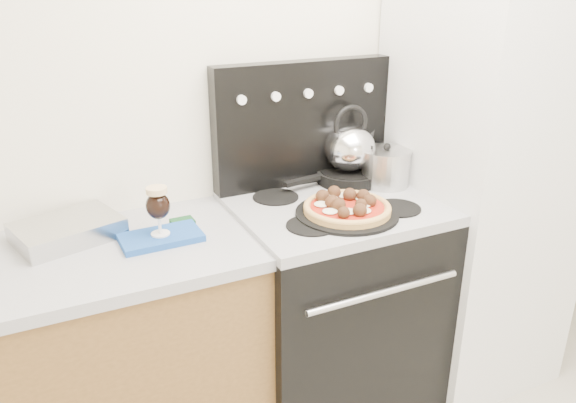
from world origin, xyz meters
TOP-DOWN VIEW (x-y plane):
  - room_shell at (0.00, 0.29)m, footprint 3.52×3.01m
  - base_cabinet at (-1.02, 1.20)m, footprint 1.45×0.60m
  - countertop at (-1.02, 1.20)m, footprint 1.48×0.63m
  - stove_body at (0.08, 1.18)m, footprint 0.76×0.65m
  - cooktop at (0.08, 1.18)m, footprint 0.76×0.65m
  - backguard at (0.08, 1.45)m, footprint 0.76×0.08m
  - fridge at (0.78, 1.15)m, footprint 0.64×0.68m
  - foil_sheet at (-0.87, 1.33)m, footprint 0.38×0.32m
  - oven_mitt at (-0.59, 1.18)m, footprint 0.27×0.16m
  - beer_glass at (-0.59, 1.18)m, footprint 0.10×0.10m
  - pizza_pan at (0.06, 1.06)m, footprint 0.44×0.44m
  - pizza at (0.06, 1.06)m, footprint 0.38×0.38m
  - skillet at (0.25, 1.36)m, footprint 0.31×0.31m
  - tea_kettle at (0.25, 1.36)m, footprint 0.25×0.25m
  - stock_pot at (0.37, 1.26)m, footprint 0.21×0.21m

SIDE VIEW (x-z plane):
  - base_cabinet at x=-1.02m, z-range 0.00..0.86m
  - stove_body at x=0.08m, z-range 0.00..0.88m
  - countertop at x=-1.02m, z-range 0.86..0.90m
  - cooktop at x=0.08m, z-range 0.88..0.92m
  - oven_mitt at x=-0.59m, z-range 0.90..0.92m
  - pizza_pan at x=0.06m, z-range 0.92..0.93m
  - foil_sheet at x=-0.87m, z-range 0.90..0.97m
  - skillet at x=0.25m, z-range 0.92..0.97m
  - fridge at x=0.78m, z-range 0.00..1.90m
  - pizza at x=0.06m, z-range 0.93..0.98m
  - stock_pot at x=0.37m, z-range 0.92..1.06m
  - beer_glass at x=-0.59m, z-range 0.92..1.09m
  - tea_kettle at x=0.25m, z-range 0.97..1.20m
  - backguard at x=0.08m, z-range 0.92..1.42m
  - room_shell at x=0.00m, z-range -0.01..2.51m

